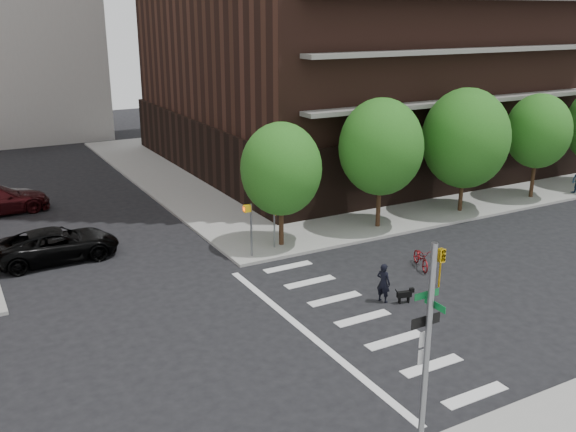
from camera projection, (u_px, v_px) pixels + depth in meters
The scene contains 13 objects.
ground at pixel (296, 336), 23.49m from camera, with size 120.00×120.00×0.00m, color black.
sidewalk_ne at pixel (371, 156), 52.51m from camera, with size 39.00×33.00×0.15m, color gray.
crosswalk at pixel (346, 323), 24.51m from camera, with size 3.85×13.00×0.01m.
tree_a at pixel (281, 169), 31.19m from camera, with size 4.00×4.00×5.90m.
tree_b at pixel (381, 147), 33.81m from camera, with size 4.50×4.50×6.65m.
tree_c at pixel (466, 138), 36.61m from camera, with size 5.00×5.00×6.80m.
tree_d at pixel (538, 131), 39.40m from camera, with size 4.00×4.00×6.20m.
traffic_signal at pixel (426, 371), 16.21m from camera, with size 0.90×0.75×6.00m.
pedestrian_signal at pixel (256, 220), 30.60m from camera, with size 2.18×0.67×2.60m.
parked_car_black at pixel (58, 244), 30.51m from camera, with size 5.64×2.60×1.57m, color black.
scooter at pixel (421, 258), 29.65m from camera, with size 0.66×1.88×0.99m, color maroon.
dog_walker at pixel (383, 283), 26.08m from camera, with size 0.40×0.61×1.66m, color black.
dog at pixel (405, 294), 26.10m from camera, with size 0.74×0.33×0.61m.
Camera 1 is at (-10.43, -18.27, 11.36)m, focal length 40.00 mm.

